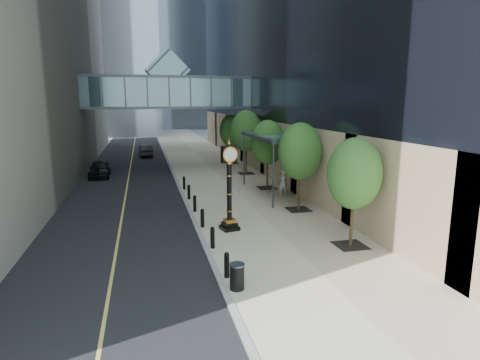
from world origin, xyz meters
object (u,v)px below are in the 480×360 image
at_px(pedestrian, 283,183).
at_px(car_near, 100,169).
at_px(street_clock, 229,192).
at_px(car_far, 146,151).
at_px(trash_bin, 237,277).

bearing_deg(pedestrian, car_near, -51.77).
height_order(street_clock, car_far, street_clock).
distance_m(street_clock, car_near, 19.33).
bearing_deg(trash_bin, pedestrian, 64.14).
bearing_deg(trash_bin, car_far, 94.36).
bearing_deg(car_near, trash_bin, -74.53).
relative_size(street_clock, car_far, 1.09).
distance_m(pedestrian, car_near, 17.28).
distance_m(street_clock, car_far, 30.69).
bearing_deg(car_far, car_near, 68.26).
bearing_deg(car_near, street_clock, -65.68).
bearing_deg(street_clock, pedestrian, 38.65).
distance_m(pedestrian, car_far, 25.55).
distance_m(street_clock, pedestrian, 8.51).
distance_m(street_clock, trash_bin, 6.99).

